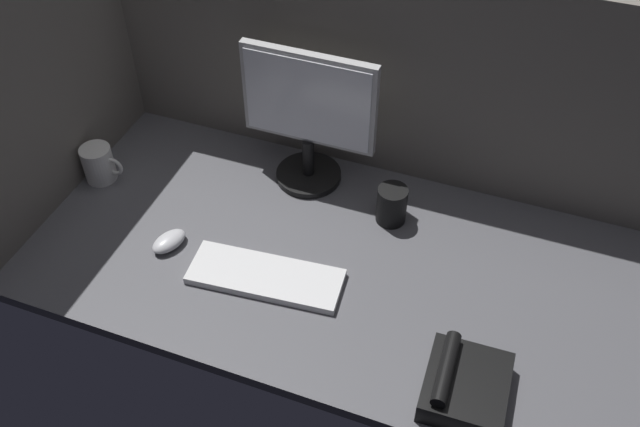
{
  "coord_description": "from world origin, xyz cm",
  "views": [
    {
      "loc": [
        27.19,
        -110.75,
        130.03
      ],
      "look_at": [
        -10.66,
        0.0,
        14.0
      ],
      "focal_mm": 39.31,
      "sensor_mm": 36.0,
      "label": 1
    }
  ],
  "objects_px": {
    "mug_black_travel": "(392,205)",
    "mug_ceramic_white": "(99,164)",
    "mouse": "(169,241)",
    "monitor": "(309,115)",
    "keyboard": "(266,277)",
    "desk_phone": "(464,385)"
  },
  "relations": [
    {
      "from": "mug_black_travel",
      "to": "mug_ceramic_white",
      "type": "relative_size",
      "value": 0.87
    },
    {
      "from": "mug_ceramic_white",
      "to": "mouse",
      "type": "bearing_deg",
      "value": -28.32
    },
    {
      "from": "monitor",
      "to": "keyboard",
      "type": "bearing_deg",
      "value": -84.64
    },
    {
      "from": "keyboard",
      "to": "mouse",
      "type": "distance_m",
      "value": 0.27
    },
    {
      "from": "mug_black_travel",
      "to": "mug_ceramic_white",
      "type": "height_order",
      "value": "mug_black_travel"
    },
    {
      "from": "mouse",
      "to": "desk_phone",
      "type": "bearing_deg",
      "value": 9.41
    },
    {
      "from": "monitor",
      "to": "mug_ceramic_white",
      "type": "xyz_separation_m",
      "value": [
        -0.54,
        -0.21,
        -0.16
      ]
    },
    {
      "from": "keyboard",
      "to": "mug_black_travel",
      "type": "xyz_separation_m",
      "value": [
        0.22,
        0.3,
        0.04
      ]
    },
    {
      "from": "monitor",
      "to": "mouse",
      "type": "distance_m",
      "value": 0.48
    },
    {
      "from": "monitor",
      "to": "mouse",
      "type": "height_order",
      "value": "monitor"
    },
    {
      "from": "monitor",
      "to": "keyboard",
      "type": "relative_size",
      "value": 1.06
    },
    {
      "from": "mouse",
      "to": "desk_phone",
      "type": "xyz_separation_m",
      "value": [
        0.78,
        -0.16,
        0.01
      ]
    },
    {
      "from": "mug_black_travel",
      "to": "desk_phone",
      "type": "relative_size",
      "value": 0.53
    },
    {
      "from": "monitor",
      "to": "mug_black_travel",
      "type": "relative_size",
      "value": 3.75
    },
    {
      "from": "keyboard",
      "to": "desk_phone",
      "type": "height_order",
      "value": "desk_phone"
    },
    {
      "from": "mug_black_travel",
      "to": "desk_phone",
      "type": "bearing_deg",
      "value": -57.15
    },
    {
      "from": "keyboard",
      "to": "mug_black_travel",
      "type": "bearing_deg",
      "value": 48.14
    },
    {
      "from": "mug_black_travel",
      "to": "keyboard",
      "type": "bearing_deg",
      "value": -126.5
    },
    {
      "from": "mug_ceramic_white",
      "to": "desk_phone",
      "type": "height_order",
      "value": "mug_ceramic_white"
    },
    {
      "from": "mug_ceramic_white",
      "to": "desk_phone",
      "type": "xyz_separation_m",
      "value": [
        1.08,
        -0.32,
        -0.02
      ]
    },
    {
      "from": "desk_phone",
      "to": "keyboard",
      "type": "bearing_deg",
      "value": 164.51
    },
    {
      "from": "keyboard",
      "to": "mug_ceramic_white",
      "type": "height_order",
      "value": "mug_ceramic_white"
    }
  ]
}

